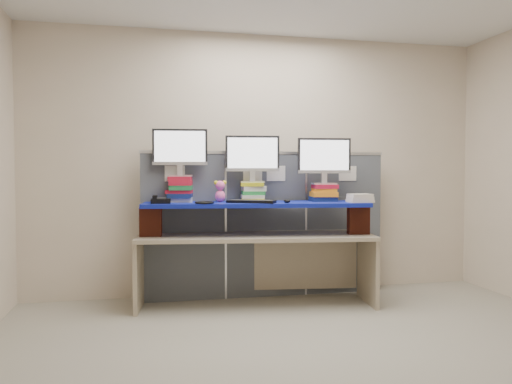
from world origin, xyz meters
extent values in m
cube|color=beige|center=(0.00, 0.00, 1.40)|extent=(5.00, 4.00, 2.80)
cube|color=#ABA595|center=(0.00, 0.00, 0.00)|extent=(5.00, 4.00, 0.01)
cube|color=#494E57|center=(-0.87, 1.78, 0.75)|extent=(0.85, 0.05, 1.50)
cube|color=#494E57|center=(0.00, 1.78, 0.75)|extent=(0.85, 0.05, 1.50)
cube|color=#494E57|center=(0.87, 1.78, 0.75)|extent=(0.85, 0.05, 1.50)
cube|color=silver|center=(0.00, 1.78, 1.51)|extent=(2.60, 0.06, 0.03)
cube|color=white|center=(-0.95, 1.75, 1.30)|extent=(0.20, 0.00, 0.16)
cube|color=white|center=(-0.15, 1.75, 1.30)|extent=(0.20, 0.00, 0.16)
cube|color=white|center=(0.10, 1.75, 1.30)|extent=(0.20, 0.00, 0.16)
cube|color=white|center=(0.90, 1.75, 1.30)|extent=(0.20, 0.00, 0.16)
cube|color=tan|center=(-0.18, 1.46, 0.68)|extent=(2.37, 0.95, 0.04)
cube|color=tan|center=(-1.30, 1.60, 0.33)|extent=(0.12, 0.62, 0.66)
cube|color=tan|center=(0.95, 1.32, 0.33)|extent=(0.12, 0.62, 0.66)
cube|color=maroon|center=(-1.19, 1.54, 0.84)|extent=(0.22, 0.14, 0.28)
cube|color=maroon|center=(0.82, 1.29, 0.84)|extent=(0.22, 0.14, 0.28)
cube|color=navy|center=(-0.18, 1.46, 1.00)|extent=(2.23, 0.81, 0.04)
cube|color=silver|center=(-0.90, 1.67, 1.04)|extent=(0.26, 0.29, 0.04)
cube|color=navy|center=(-0.90, 1.66, 1.08)|extent=(0.27, 0.32, 0.04)
cube|color=red|center=(-0.91, 1.68, 1.12)|extent=(0.29, 0.30, 0.03)
cube|color=#23853F|center=(-0.89, 1.68, 1.16)|extent=(0.26, 0.32, 0.05)
cube|color=red|center=(-0.89, 1.68, 1.21)|extent=(0.26, 0.33, 0.04)
cube|color=red|center=(-0.90, 1.67, 1.25)|extent=(0.26, 0.30, 0.04)
cube|color=#CECD1C|center=(-0.19, 1.58, 1.04)|extent=(0.27, 0.32, 0.03)
cube|color=silver|center=(-0.19, 1.58, 1.07)|extent=(0.25, 0.31, 0.03)
cube|color=#23853F|center=(-0.18, 1.59, 1.11)|extent=(0.25, 0.31, 0.04)
cube|color=silver|center=(-0.18, 1.59, 1.15)|extent=(0.24, 0.28, 0.05)
cube|color=#CECD1C|center=(-0.19, 1.58, 1.19)|extent=(0.27, 0.30, 0.03)
cube|color=navy|center=(0.53, 1.49, 1.04)|extent=(0.27, 0.29, 0.05)
cube|color=orange|center=(0.53, 1.48, 1.09)|extent=(0.28, 0.30, 0.05)
cube|color=orange|center=(0.54, 1.50, 1.13)|extent=(0.26, 0.32, 0.03)
cube|color=red|center=(0.54, 1.49, 1.17)|extent=(0.26, 0.30, 0.04)
cube|color=#B0B1B6|center=(-0.90, 1.67, 1.28)|extent=(0.25, 0.18, 0.02)
cube|color=#B0B1B6|center=(-0.90, 1.67, 1.33)|extent=(0.06, 0.05, 0.10)
cube|color=black|center=(-0.90, 1.67, 1.56)|extent=(0.54, 0.10, 0.36)
cube|color=white|center=(-0.90, 1.65, 1.56)|extent=(0.49, 0.07, 0.31)
cube|color=#B0B1B6|center=(-0.19, 1.58, 1.22)|extent=(0.25, 0.18, 0.02)
cube|color=#B0B1B6|center=(-0.19, 1.58, 1.27)|extent=(0.06, 0.05, 0.10)
cube|color=black|center=(-0.19, 1.58, 1.50)|extent=(0.54, 0.10, 0.36)
cube|color=white|center=(-0.19, 1.56, 1.50)|extent=(0.49, 0.07, 0.31)
cube|color=#B0B1B6|center=(0.54, 1.49, 1.20)|extent=(0.25, 0.18, 0.02)
cube|color=#B0B1B6|center=(0.54, 1.49, 1.25)|extent=(0.06, 0.05, 0.10)
cube|color=black|center=(0.54, 1.49, 1.48)|extent=(0.54, 0.10, 0.36)
cube|color=white|center=(0.54, 1.47, 1.48)|extent=(0.49, 0.07, 0.31)
cube|color=black|center=(-0.25, 1.34, 1.03)|extent=(0.48, 0.35, 0.03)
cube|color=#323235|center=(-0.25, 1.34, 1.05)|extent=(0.40, 0.28, 0.00)
ellipsoid|color=black|center=(0.09, 1.29, 1.04)|extent=(0.07, 0.11, 0.03)
cube|color=black|center=(-1.10, 1.46, 1.04)|extent=(0.19, 0.17, 0.05)
cube|color=#323235|center=(-1.10, 1.46, 1.07)|extent=(0.10, 0.10, 0.01)
cube|color=black|center=(-1.15, 1.46, 1.08)|extent=(0.05, 0.16, 0.03)
torus|color=black|center=(-0.70, 1.34, 1.03)|extent=(0.21, 0.21, 0.02)
ellipsoid|color=pink|center=(-0.52, 1.56, 1.08)|extent=(0.10, 0.09, 0.12)
sphere|color=pink|center=(-0.52, 1.56, 1.18)|extent=(0.09, 0.09, 0.09)
sphere|color=yellow|center=(-0.56, 1.56, 1.21)|extent=(0.04, 0.04, 0.04)
sphere|color=yellow|center=(-0.47, 1.56, 1.21)|extent=(0.04, 0.04, 0.04)
cube|color=beige|center=(0.81, 1.22, 1.03)|extent=(0.23, 0.18, 0.03)
cube|color=beige|center=(0.81, 1.22, 1.06)|extent=(0.22, 0.17, 0.03)
cube|color=beige|center=(0.81, 1.22, 1.09)|extent=(0.21, 0.16, 0.03)
camera|label=1|loc=(-1.20, -3.32, 1.31)|focal=35.00mm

